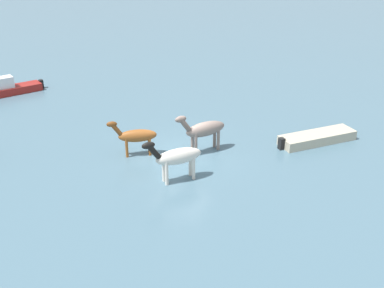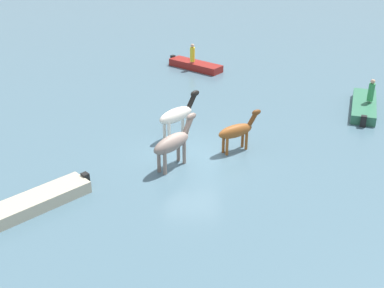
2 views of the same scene
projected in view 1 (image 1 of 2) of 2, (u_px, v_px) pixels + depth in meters
ground_plane at (181, 156)px, 20.82m from camera, size 192.15×192.15×0.00m
horse_gray_outer at (136, 136)px, 20.56m from camera, size 1.47×2.11×1.75m
horse_chestnut_trailing at (204, 130)px, 20.83m from camera, size 2.29×1.97×2.04m
horse_dun_straggler at (176, 157)px, 18.35m from camera, size 2.10×2.08×1.99m
boat_dinghy_port at (9, 89)px, 28.70m from camera, size 3.79×2.94×1.31m
boat_motor_center at (316, 139)px, 22.17m from camera, size 3.54×3.61×0.72m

